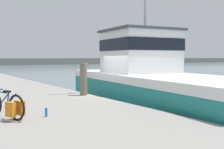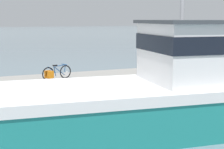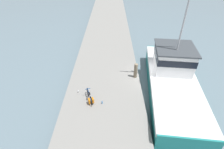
{
  "view_description": "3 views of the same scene",
  "coord_description": "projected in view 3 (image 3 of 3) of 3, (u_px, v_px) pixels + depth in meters",
  "views": [
    {
      "loc": [
        -6.92,
        -10.94,
        2.42
      ],
      "look_at": [
        -0.93,
        -1.62,
        1.75
      ],
      "focal_mm": 45.0,
      "sensor_mm": 36.0,
      "label": 1
    },
    {
      "loc": [
        11.68,
        -7.24,
        3.84
      ],
      "look_at": [
        0.32,
        -2.37,
        1.83
      ],
      "focal_mm": 55.0,
      "sensor_mm": 36.0,
      "label": 2
    },
    {
      "loc": [
        -3.53,
        -13.05,
        10.47
      ],
      "look_at": [
        -3.51,
        -0.34,
        1.28
      ],
      "focal_mm": 28.0,
      "sensor_mm": 36.0,
      "label": 3
    }
  ],
  "objects": [
    {
      "name": "ground_plane",
      "position": [
        149.0,
        83.0,
        16.72
      ],
      "size": [
        320.0,
        320.0,
        0.0
      ],
      "primitive_type": "plane",
      "color": "slate"
    },
    {
      "name": "dock_pier",
      "position": [
        105.0,
        80.0,
        16.49
      ],
      "size": [
        6.35,
        80.0,
        0.77
      ],
      "primitive_type": "cube",
      "color": "gray",
      "rests_on": "ground_plane"
    },
    {
      "name": "water_bottle_by_bike",
      "position": [
        78.0,
        92.0,
        14.4
      ],
      "size": [
        0.08,
        0.08,
        0.23
      ],
      "primitive_type": "cylinder",
      "color": "silver",
      "rests_on": "dock_pier"
    },
    {
      "name": "mooring_post",
      "position": [
        135.0,
        71.0,
        15.83
      ],
      "size": [
        0.32,
        0.32,
        1.4
      ],
      "primitive_type": "cylinder",
      "color": "#756651",
      "rests_on": "dock_pier"
    },
    {
      "name": "bicycle_touring",
      "position": [
        90.0,
        98.0,
        13.49
      ],
      "size": [
        0.78,
        1.65,
        0.76
      ],
      "rotation": [
        0.0,
        0.0,
        0.35
      ],
      "color": "black",
      "rests_on": "dock_pier"
    },
    {
      "name": "water_bottle_on_curb",
      "position": [
        102.0,
        102.0,
        13.38
      ],
      "size": [
        0.07,
        0.07,
        0.25
      ],
      "primitive_type": "cylinder",
      "color": "blue",
      "rests_on": "dock_pier"
    },
    {
      "name": "fishing_boat_main",
      "position": [
        172.0,
        77.0,
        15.3
      ],
      "size": [
        5.13,
        13.94,
        10.14
      ],
      "rotation": [
        0.0,
        0.0,
        -0.11
      ],
      "color": "teal",
      "rests_on": "ground_plane"
    }
  ]
}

